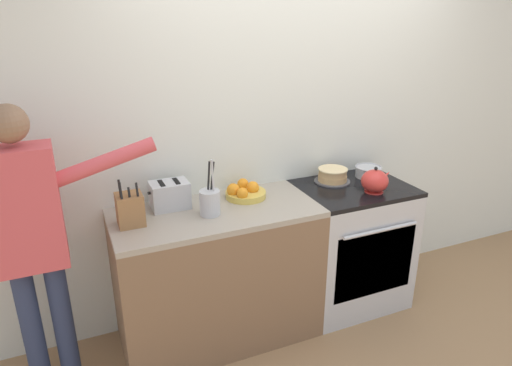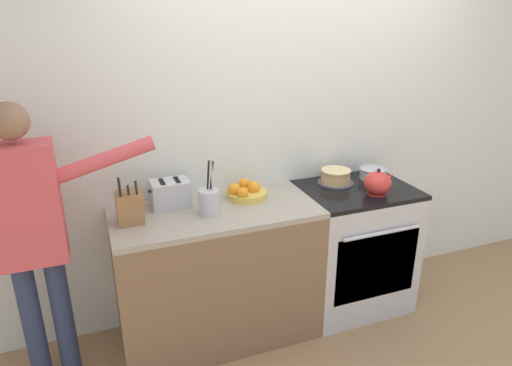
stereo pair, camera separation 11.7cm
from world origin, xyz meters
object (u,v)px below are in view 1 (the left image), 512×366
(stove_range, at_px, (350,245))
(utensil_crock, at_px, (210,202))
(fruit_bowl, at_px, (245,192))
(knife_block, at_px, (130,209))
(person_baker, at_px, (31,232))
(toaster, at_px, (170,195))
(mixing_bowl, at_px, (368,172))
(layer_cake, at_px, (333,176))
(tea_kettle, at_px, (375,181))

(stove_range, height_order, utensil_crock, utensil_crock)
(fruit_bowl, bearing_deg, knife_block, -171.18)
(stove_range, distance_m, person_baker, 2.09)
(person_baker, bearing_deg, toaster, 21.34)
(stove_range, xyz_separation_m, toaster, (-1.25, 0.16, 0.54))
(mixing_bowl, distance_m, utensil_crock, 1.27)
(layer_cake, distance_m, tea_kettle, 0.31)
(stove_range, distance_m, layer_cake, 0.53)
(stove_range, xyz_separation_m, person_baker, (-2.02, -0.03, 0.53))
(stove_range, bearing_deg, layer_cake, 124.16)
(toaster, bearing_deg, layer_cake, -0.79)
(stove_range, distance_m, knife_block, 1.61)
(mixing_bowl, xyz_separation_m, knife_block, (-1.71, -0.12, 0.05))
(knife_block, xyz_separation_m, fruit_bowl, (0.74, 0.11, -0.06))
(person_baker, bearing_deg, tea_kettle, 4.97)
(stove_range, height_order, layer_cake, layer_cake)
(stove_range, relative_size, fruit_bowl, 3.48)
(tea_kettle, relative_size, utensil_crock, 0.63)
(mixing_bowl, bearing_deg, fruit_bowl, -179.95)
(knife_block, distance_m, person_baker, 0.51)
(layer_cake, xyz_separation_m, person_baker, (-1.92, -0.17, 0.03))
(mixing_bowl, relative_size, knife_block, 0.69)
(tea_kettle, xyz_separation_m, fruit_bowl, (-0.83, 0.26, -0.04))
(knife_block, xyz_separation_m, utensil_crock, (0.45, -0.05, -0.01))
(utensil_crock, xyz_separation_m, toaster, (-0.19, 0.19, 0.00))
(tea_kettle, xyz_separation_m, mixing_bowl, (0.14, 0.26, -0.04))
(layer_cake, bearing_deg, tea_kettle, -60.13)
(tea_kettle, bearing_deg, knife_block, 174.83)
(knife_block, distance_m, toaster, 0.30)
(knife_block, distance_m, fruit_bowl, 0.75)
(layer_cake, height_order, toaster, toaster)
(fruit_bowl, bearing_deg, layer_cake, 1.23)
(stove_range, bearing_deg, mixing_bowl, 31.94)
(stove_range, xyz_separation_m, knife_block, (-1.51, 0.01, 0.55))
(utensil_crock, bearing_deg, stove_range, 2.12)
(toaster, bearing_deg, knife_block, -150.79)
(utensil_crock, height_order, person_baker, person_baker)
(toaster, bearing_deg, utensil_crock, -45.10)
(mixing_bowl, xyz_separation_m, utensil_crock, (-1.26, -0.16, 0.04))
(person_baker, bearing_deg, layer_cake, 12.82)
(tea_kettle, bearing_deg, utensil_crock, 175.23)
(mixing_bowl, relative_size, person_baker, 0.12)
(utensil_crock, xyz_separation_m, fruit_bowl, (0.29, 0.16, -0.04))
(mixing_bowl, relative_size, toaster, 0.79)
(layer_cake, bearing_deg, person_baker, -175.00)
(utensil_crock, bearing_deg, toaster, 134.90)
(layer_cake, height_order, fruit_bowl, fruit_bowl)
(layer_cake, xyz_separation_m, tea_kettle, (0.16, -0.27, 0.03))
(toaster, bearing_deg, stove_range, -7.06)
(mixing_bowl, bearing_deg, utensil_crock, -172.55)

